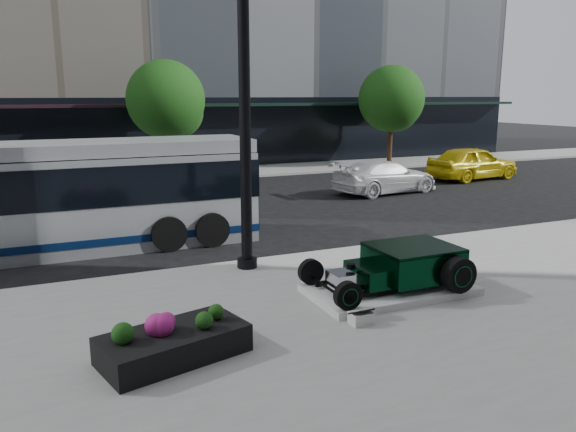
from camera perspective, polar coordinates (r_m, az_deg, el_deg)
name	(u,v)px	position (r m, az deg, el deg)	size (l,w,h in m)	color
ground	(231,244)	(16.08, -5.80, -2.82)	(120.00, 120.00, 0.00)	black
sidewalk_far	(145,177)	(29.46, -14.29, 3.87)	(70.00, 4.00, 0.12)	gray
street_trees	(168,103)	(28.48, -12.05, 11.19)	(29.80, 3.80, 5.70)	black
display_plinth	(390,289)	(11.95, 10.29, -7.35)	(3.40, 1.80, 0.15)	silver
hot_rod	(404,264)	(11.98, 11.71, -4.84)	(3.22, 2.00, 0.81)	black
info_plaque	(361,317)	(10.33, 7.43, -10.16)	(0.40, 0.30, 0.31)	silver
lamppost	(245,96)	(12.90, -4.44, 12.07)	(0.48, 0.48, 8.68)	black
flower_planter	(174,342)	(9.15, -11.54, -12.40)	(2.44, 1.64, 0.73)	black
transit_bus	(28,198)	(16.27, -24.87, 1.63)	(12.12, 2.88, 2.92)	#AEB3B7
white_sedan	(385,177)	(24.50, 9.85, 3.96)	(1.98, 4.86, 1.41)	white
yellow_taxi	(473,163)	(29.50, 18.24, 5.15)	(1.96, 4.88, 1.66)	yellow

